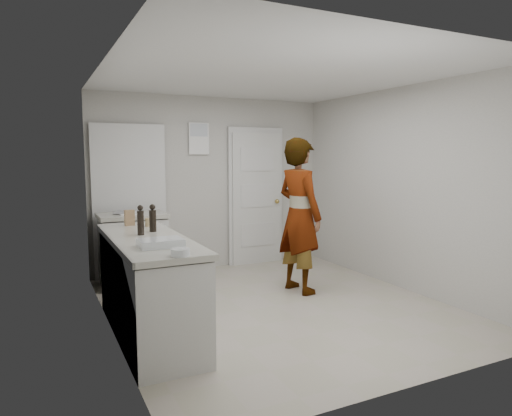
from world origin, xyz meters
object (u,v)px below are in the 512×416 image
oil_cruet_b (141,221)px  egg_bowl (180,252)px  cake_mix_box (130,218)px  oil_cruet_a (153,219)px  spice_jar (148,222)px  baking_dish (161,243)px  person (299,216)px

oil_cruet_b → egg_bowl: (0.07, -1.02, -0.11)m
cake_mix_box → egg_bowl: (0.06, -1.65, -0.06)m
oil_cruet_a → oil_cruet_b: (-0.14, -0.14, 0.01)m
cake_mix_box → spice_jar: cake_mix_box is taller
oil_cruet_b → egg_bowl: bearing=-85.9°
cake_mix_box → oil_cruet_a: oil_cruet_a is taller
oil_cruet_a → baking_dish: 0.77m
person → baking_dish: 2.24m
person → oil_cruet_b: person is taller
egg_bowl → oil_cruet_a: bearing=86.5°
spice_jar → oil_cruet_b: 0.52m
person → baking_dish: person is taller
cake_mix_box → oil_cruet_b: 0.62m
person → oil_cruet_b: bearing=93.1°
spice_jar → person: bearing=-0.9°
spice_jar → egg_bowl: 1.51m
egg_bowl → spice_jar: bearing=86.2°
oil_cruet_b → oil_cruet_a: bearing=43.2°
egg_bowl → cake_mix_box: bearing=92.1°
cake_mix_box → oil_cruet_a: size_ratio=0.61×
cake_mix_box → spice_jar: 0.22m
oil_cruet_b → egg_bowl: 1.03m
oil_cruet_a → egg_bowl: (-0.07, -1.16, -0.10)m
person → oil_cruet_a: person is taller
cake_mix_box → oil_cruet_a: (0.13, -0.49, 0.05)m
cake_mix_box → egg_bowl: 1.65m
spice_jar → baking_dish: spice_jar is taller
person → baking_dish: size_ratio=5.34×
cake_mix_box → baking_dish: bearing=-94.4°
oil_cruet_a → egg_bowl: size_ratio=1.91×
oil_cruet_a → cake_mix_box: bearing=105.1°
oil_cruet_b → baking_dish: (0.03, -0.61, -0.11)m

